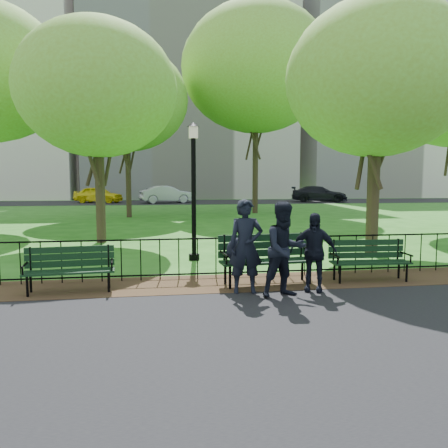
{
  "coord_description": "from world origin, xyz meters",
  "views": [
    {
      "loc": [
        -1.81,
        -7.22,
        2.13
      ],
      "look_at": [
        -0.5,
        1.5,
        1.24
      ],
      "focal_mm": 35.0,
      "sensor_mm": 36.0,
      "label": 1
    }
  ],
  "objects": [
    {
      "name": "person_left",
      "position": [
        -0.21,
        0.71,
        0.89
      ],
      "size": [
        0.68,
        0.47,
        1.76
      ],
      "primitive_type": "imported",
      "rotation": [
        0.0,
        0.0,
        -0.08
      ],
      "color": "black",
      "rests_on": "asphalt_path"
    },
    {
      "name": "sedan_dark",
      "position": [
        13.55,
        33.15,
        0.78
      ],
      "size": [
        5.69,
        3.5,
        1.54
      ],
      "primitive_type": "imported",
      "rotation": [
        0.0,
        0.0,
        1.3
      ],
      "color": "black",
      "rests_on": "far_street"
    },
    {
      "name": "park_bench_left_a",
      "position": [
        -3.5,
        1.29,
        0.53
      ],
      "size": [
        1.68,
        0.66,
        0.93
      ],
      "rotation": [
        0.0,
        0.0,
        0.09
      ],
      "color": "black",
      "rests_on": "ground"
    },
    {
      "name": "park_bench_right_a",
      "position": [
        2.56,
        1.32,
        0.54
      ],
      "size": [
        1.67,
        0.59,
        0.94
      ],
      "rotation": [
        0.0,
        0.0,
        -0.05
      ],
      "color": "black",
      "rests_on": "ground"
    },
    {
      "name": "tree_far_e",
      "position": [
        4.37,
        20.39,
        9.09
      ],
      "size": [
        9.39,
        9.39,
        13.09
      ],
      "color": "#2D2116",
      "rests_on": "ground"
    },
    {
      "name": "sedan_silver",
      "position": [
        -1.08,
        33.35,
        0.81
      ],
      "size": [
        5.12,
        2.8,
        1.6
      ],
      "primitive_type": "imported",
      "rotation": [
        0.0,
        0.0,
        1.81
      ],
      "color": "#A9ACB0",
      "rests_on": "far_street"
    },
    {
      "name": "far_street",
      "position": [
        0.0,
        35.0,
        0.01
      ],
      "size": [
        70.0,
        9.0,
        0.01
      ],
      "primitive_type": "cube",
      "color": "black",
      "rests_on": "ground"
    },
    {
      "name": "iron_fence",
      "position": [
        0.0,
        2.0,
        0.5
      ],
      "size": [
        24.06,
        0.06,
        1.0
      ],
      "color": "black",
      "rests_on": "ground"
    },
    {
      "name": "tree_near_w",
      "position": [
        -3.77,
        8.06,
        5.12
      ],
      "size": [
        5.3,
        5.3,
        7.38
      ],
      "color": "#2D2116",
      "rests_on": "ground"
    },
    {
      "name": "tree_near_e",
      "position": [
        4.3,
        4.57,
        4.94
      ],
      "size": [
        5.12,
        5.12,
        7.13
      ],
      "color": "#2D2116",
      "rests_on": "ground"
    },
    {
      "name": "lamppost",
      "position": [
        -0.89,
        4.28,
        1.97
      ],
      "size": [
        0.33,
        0.33,
        3.63
      ],
      "color": "black",
      "rests_on": "ground"
    },
    {
      "name": "tree_far_c",
      "position": [
        -3.5,
        18.31,
        6.65
      ],
      "size": [
        6.87,
        6.87,
        9.57
      ],
      "color": "#2D2116",
      "rests_on": "ground"
    },
    {
      "name": "park_bench_main",
      "position": [
        0.07,
        1.26,
        0.69
      ],
      "size": [
        1.98,
        0.77,
        1.1
      ],
      "rotation": [
        0.0,
        0.0,
        0.09
      ],
      "color": "black",
      "rests_on": "ground"
    },
    {
      "name": "apartment_mid",
      "position": [
        2.0,
        48.0,
        15.0
      ],
      "size": [
        24.0,
        15.0,
        30.0
      ],
      "primitive_type": "cube",
      "color": "beige",
      "rests_on": "ground"
    },
    {
      "name": "asphalt_path",
      "position": [
        0.0,
        -3.4,
        0.01
      ],
      "size": [
        60.0,
        9.2,
        0.01
      ],
      "primitive_type": "cube",
      "color": "black",
      "rests_on": "ground"
    },
    {
      "name": "dirt_strip",
      "position": [
        0.0,
        1.5,
        0.01
      ],
      "size": [
        60.0,
        1.6,
        0.01
      ],
      "primitive_type": "cube",
      "color": "#3D2819",
      "rests_on": "ground"
    },
    {
      "name": "taxi",
      "position": [
        -7.38,
        34.79,
        0.78
      ],
      "size": [
        4.83,
        3.25,
        1.53
      ],
      "primitive_type": "imported",
      "rotation": [
        0.0,
        0.0,
        1.22
      ],
      "color": "yellow",
      "rests_on": "far_street"
    },
    {
      "name": "person_mid",
      "position": [
        0.44,
        0.34,
        0.88
      ],
      "size": [
        0.92,
        0.63,
        1.73
      ],
      "primitive_type": "imported",
      "rotation": [
        0.0,
        0.0,
        0.25
      ],
      "color": "black",
      "rests_on": "asphalt_path"
    },
    {
      "name": "person_right",
      "position": [
        1.09,
        0.64,
        0.76
      ],
      "size": [
        0.95,
        0.67,
        1.5
      ],
      "primitive_type": "imported",
      "rotation": [
        0.0,
        0.0,
        -0.39
      ],
      "color": "black",
      "rests_on": "asphalt_path"
    },
    {
      "name": "apartment_east",
      "position": [
        26.0,
        48.0,
        12.0
      ],
      "size": [
        20.0,
        15.0,
        24.0
      ],
      "primitive_type": "cube",
      "color": "white",
      "rests_on": "ground"
    },
    {
      "name": "ground",
      "position": [
        0.0,
        0.0,
        0.0
      ],
      "size": [
        120.0,
        120.0,
        0.0
      ],
      "primitive_type": "plane",
      "color": "#27681B"
    }
  ]
}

